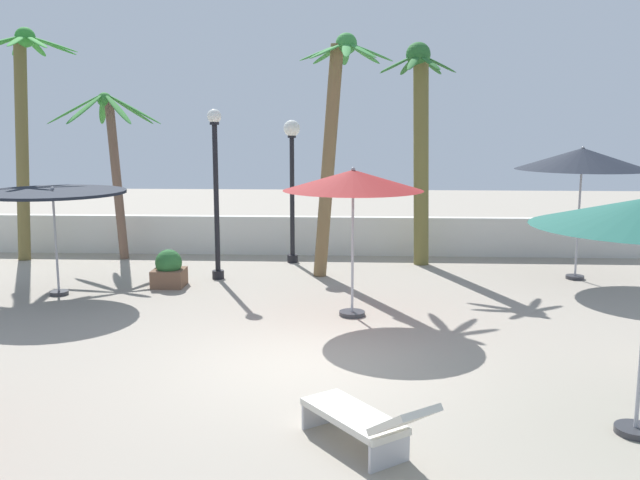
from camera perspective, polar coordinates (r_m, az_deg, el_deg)
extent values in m
plane|color=#9E9384|center=(10.97, -0.83, -9.99)|extent=(56.00, 56.00, 0.00)
cube|color=silver|center=(19.53, 0.85, 0.35)|extent=(25.20, 0.30, 1.08)
cylinder|color=#333338|center=(17.68, 20.10, -2.86)|extent=(0.42, 0.42, 0.08)
cylinder|color=#A5A5AD|center=(17.46, 20.34, 1.25)|extent=(0.05, 0.05, 2.64)
cone|color=black|center=(17.32, 20.63, 6.23)|extent=(3.04, 3.04, 0.50)
sphere|color=#99999E|center=(17.31, 20.68, 7.05)|extent=(0.08, 0.08, 0.08)
cylinder|color=#333338|center=(9.44, 24.36, -13.96)|extent=(0.49, 0.49, 0.08)
cylinder|color=#333338|center=(16.12, -20.54, -4.06)|extent=(0.40, 0.40, 0.08)
cylinder|color=#A5A5AD|center=(15.91, -20.76, -0.28)|extent=(0.05, 0.05, 2.24)
cylinder|color=black|center=(15.77, -21.00, 3.66)|extent=(3.03, 3.03, 0.06)
sphere|color=#99999E|center=(15.76, -21.02, 3.93)|extent=(0.08, 0.08, 0.08)
cylinder|color=#333338|center=(13.53, 2.64, -6.01)|extent=(0.50, 0.50, 0.08)
cylinder|color=#A5A5AD|center=(13.26, 2.67, -1.03)|extent=(0.05, 0.05, 2.47)
cone|color=maroon|center=(13.07, 2.72, 4.91)|extent=(2.64, 2.64, 0.39)
sphere|color=#99999E|center=(13.06, 2.73, 5.80)|extent=(0.08, 0.08, 0.08)
cylinder|color=brown|center=(18.15, 8.25, 6.33)|extent=(0.52, 0.39, 5.35)
sphere|color=#29652C|center=(18.19, 8.03, 14.77)|extent=(0.62, 0.62, 0.62)
ellipsoid|color=#29652C|center=(18.28, 9.64, 14.01)|extent=(0.97, 0.31, 0.49)
ellipsoid|color=#29652C|center=(18.58, 9.01, 13.96)|extent=(0.79, 0.84, 0.49)
ellipsoid|color=#29652C|center=(18.62, 7.27, 13.99)|extent=(0.55, 0.96, 0.49)
ellipsoid|color=#29652C|center=(18.26, 6.37, 14.09)|extent=(0.98, 0.44, 0.49)
ellipsoid|color=#29652C|center=(17.99, 6.44, 14.16)|extent=(0.97, 0.46, 0.49)
ellipsoid|color=#29652C|center=(17.67, 7.63, 14.22)|extent=(0.49, 0.97, 0.49)
ellipsoid|color=#29652C|center=(17.73, 8.93, 14.17)|extent=(0.61, 0.94, 0.49)
cylinder|color=brown|center=(19.53, -16.26, 4.67)|extent=(0.46, 0.24, 4.26)
sphere|color=#317E30|center=(19.55, -17.19, 10.89)|extent=(0.39, 0.39, 0.39)
ellipsoid|color=#317E30|center=(19.32, -14.90, 10.26)|extent=(1.41, 0.25, 0.81)
ellipsoid|color=#317E30|center=(19.94, -15.16, 10.22)|extent=(1.06, 1.20, 0.81)
ellipsoid|color=#317E30|center=(20.32, -17.30, 10.10)|extent=(0.75, 1.36, 0.81)
ellipsoid|color=#317E30|center=(20.11, -18.72, 10.04)|extent=(1.35, 0.80, 0.81)
ellipsoid|color=#317E30|center=(19.60, -19.47, 10.02)|extent=(1.40, 0.60, 0.81)
ellipsoid|color=#317E30|center=(18.94, -18.67, 10.10)|extent=(0.66, 1.39, 0.81)
ellipsoid|color=#317E30|center=(18.83, -16.17, 10.23)|extent=(1.11, 1.15, 0.81)
cylinder|color=brown|center=(16.56, 0.68, 6.31)|extent=(0.72, 0.31, 5.46)
sphere|color=#37873B|center=(16.62, 2.16, 15.73)|extent=(0.49, 0.49, 0.49)
ellipsoid|color=#37873B|center=(16.64, 4.17, 15.06)|extent=(1.08, 0.26, 0.47)
ellipsoid|color=#37873B|center=(16.99, 3.61, 14.95)|extent=(0.91, 0.88, 0.47)
ellipsoid|color=#37873B|center=(17.16, 2.08, 14.91)|extent=(0.26, 1.08, 0.47)
ellipsoid|color=#37873B|center=(16.99, 0.72, 14.97)|extent=(0.93, 0.87, 0.47)
ellipsoid|color=#37873B|center=(16.51, 0.17, 15.12)|extent=(1.09, 0.40, 0.47)
ellipsoid|color=#37873B|center=(16.24, 0.62, 15.22)|extent=(0.93, 0.87, 0.47)
ellipsoid|color=#37873B|center=(16.04, 2.17, 15.28)|extent=(0.22, 1.07, 0.47)
ellipsoid|color=#37873B|center=(16.16, 3.40, 15.23)|extent=(0.81, 0.97, 0.47)
cylinder|color=brown|center=(20.14, -23.14, 6.67)|extent=(0.61, 0.32, 5.84)
sphere|color=#2F8A30|center=(20.12, -22.94, 15.00)|extent=(0.51, 0.51, 0.51)
ellipsoid|color=#2F8A30|center=(19.91, -21.02, 14.73)|extent=(1.31, 0.36, 0.47)
ellipsoid|color=#2F8A30|center=(20.31, -21.04, 14.62)|extent=(1.10, 1.01, 0.47)
ellipsoid|color=#2F8A30|center=(20.73, -22.20, 14.43)|extent=(0.28, 1.31, 0.47)
ellipsoid|color=#2F8A30|center=(20.75, -23.38, 14.35)|extent=(0.98, 1.13, 0.47)
ellipsoid|color=#2F8A30|center=(20.38, -24.69, 14.37)|extent=(1.30, 0.23, 0.47)
ellipsoid|color=#2F8A30|center=(19.80, -24.69, 14.53)|extent=(0.94, 1.15, 0.47)
ellipsoid|color=#2F8A30|center=(19.47, -23.56, 14.70)|extent=(0.36, 1.31, 0.47)
ellipsoid|color=#2F8A30|center=(19.48, -22.19, 14.79)|extent=(1.08, 1.04, 0.47)
cylinder|color=black|center=(16.79, -8.32, -2.81)|extent=(0.28, 0.28, 0.20)
cylinder|color=black|center=(16.50, -8.46, 3.05)|extent=(0.12, 0.12, 3.65)
cylinder|color=black|center=(16.40, -8.62, 9.39)|extent=(0.22, 0.22, 0.06)
sphere|color=white|center=(16.40, -8.63, 9.97)|extent=(0.33, 0.33, 0.33)
cylinder|color=black|center=(18.56, -2.25, -1.52)|extent=(0.28, 0.28, 0.20)
cylinder|color=black|center=(18.32, -2.28, 3.26)|extent=(0.12, 0.12, 3.31)
cylinder|color=black|center=(18.21, -2.32, 8.43)|extent=(0.22, 0.22, 0.06)
sphere|color=white|center=(18.21, -2.32, 9.11)|extent=(0.43, 0.43, 0.43)
cube|color=#B7B7BC|center=(8.83, 0.10, -13.78)|extent=(0.46, 0.36, 0.35)
cube|color=#B7B7BC|center=(7.89, 5.69, -16.82)|extent=(0.46, 0.36, 0.35)
cube|color=silver|center=(8.28, 2.73, -14.13)|extent=(1.28, 1.45, 0.08)
cube|color=silver|center=(7.54, 6.90, -14.38)|extent=(0.79, 0.80, 0.42)
cube|color=brown|center=(16.18, -12.22, -3.03)|extent=(0.70, 0.70, 0.40)
sphere|color=#2D6B33|center=(16.11, -12.26, -1.81)|extent=(0.60, 0.60, 0.60)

